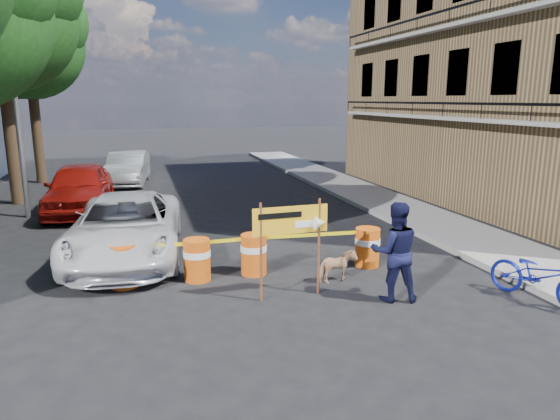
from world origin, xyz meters
TOP-DOWN VIEW (x-y plane):
  - ground at (0.00, 0.00)m, footprint 120.00×120.00m
  - sidewalk_east at (6.20, 6.00)m, footprint 2.40×40.00m
  - apartment_building at (12.00, 8.00)m, footprint 8.00×16.00m
  - tree_far at (-6.74, 17.00)m, footprint 5.04×4.80m
  - streetlamp at (-5.93, 9.50)m, footprint 1.25×0.18m
  - barrel_far_left at (-2.82, 2.17)m, footprint 0.58×0.58m
  - barrel_mid_left at (-1.33, 2.13)m, footprint 0.58×0.58m
  - barrel_mid_right at (-0.09, 2.18)m, footprint 0.58×0.58m
  - barrel_far_right at (2.55, 2.00)m, footprint 0.58×0.58m
  - detour_sign at (0.50, 0.69)m, footprint 1.50×0.29m
  - pedestrian at (2.17, 0.04)m, footprint 1.09×0.95m
  - bicycle at (4.80, -0.79)m, footprint 1.01×1.21m
  - dog at (1.48, 1.20)m, footprint 0.87×0.52m
  - suv_white at (-2.80, 4.18)m, footprint 3.00×5.65m
  - sedan_red at (-4.40, 9.85)m, footprint 2.14×4.98m
  - sedan_silver at (-2.91, 15.33)m, footprint 2.08×4.67m

SIDE VIEW (x-z plane):
  - ground at x=0.00m, z-range 0.00..0.00m
  - sidewalk_east at x=6.20m, z-range 0.00..0.15m
  - dog at x=1.48m, z-range 0.00..0.69m
  - barrel_far_left at x=-2.82m, z-range 0.02..0.92m
  - barrel_mid_left at x=-1.33m, z-range 0.02..0.92m
  - barrel_mid_right at x=-0.09m, z-range 0.02..0.92m
  - barrel_far_right at x=2.55m, z-range 0.02..0.92m
  - sedan_silver at x=-2.91m, z-range 0.00..1.49m
  - suv_white at x=-2.80m, z-range 0.00..1.51m
  - sedan_red at x=-4.40m, z-range 0.00..1.68m
  - pedestrian at x=2.17m, z-range 0.00..1.92m
  - bicycle at x=4.80m, z-range 0.00..1.96m
  - detour_sign at x=0.50m, z-range 0.45..2.37m
  - streetlamp at x=-5.93m, z-range 0.38..8.38m
  - apartment_building at x=12.00m, z-range 0.00..12.00m
  - tree_far at x=-6.74m, z-range 1.80..10.64m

